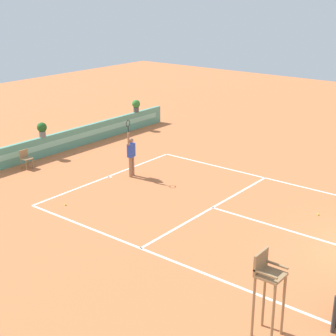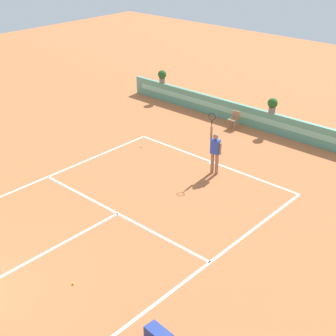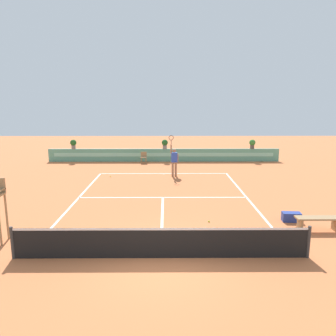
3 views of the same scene
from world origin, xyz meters
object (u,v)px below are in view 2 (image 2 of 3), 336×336
Objects in this scene: tennis_ball_near_baseline at (141,147)px; potted_plant_centre at (272,105)px; ball_kid_chair at (234,119)px; tennis_ball_mid_court at (73,283)px; gear_bag at (158,336)px; potted_plant_far_left at (162,76)px; tennis_player at (215,150)px.

tennis_ball_near_baseline is 0.09× the size of potted_plant_centre.
ball_kid_chair reaches higher than tennis_ball_mid_court.
gear_bag is 10.29× the size of tennis_ball_near_baseline.
gear_bag is at bearing -69.42° from potted_plant_centre.
tennis_ball_near_baseline and tennis_ball_mid_court have the same top height.
potted_plant_far_left is (-3.72, 5.47, 1.38)m from tennis_ball_near_baseline.
gear_bag is 9.21m from tennis_player.
ball_kid_chair is at bearing 115.93° from tennis_player.
potted_plant_centre is at bearing 24.49° from ball_kid_chair.
ball_kid_chair is 13.11m from tennis_ball_mid_court.
potted_plant_far_left is 7.11m from potted_plant_centre.
potted_plant_far_left and potted_plant_centre have the same top height.
potted_plant_far_left is at bearing 124.23° from tennis_ball_near_baseline.
gear_bag is at bearing -47.72° from potted_plant_far_left.
tennis_ball_near_baseline is at bearing -55.77° from potted_plant_far_left.
gear_bag is 3.25m from tennis_ball_mid_court.
potted_plant_centre reaches higher than gear_bag.
potted_plant_centre is (7.11, 0.00, 0.00)m from potted_plant_far_left.
potted_plant_far_left reaches higher than tennis_ball_mid_court.
tennis_player is 5.32m from potted_plant_centre.
ball_kid_chair is at bearing 104.88° from tennis_ball_mid_court.
ball_kid_chair is at bearing 117.70° from gear_bag.
tennis_ball_mid_court is (1.16, -8.12, -1.02)m from tennis_player.
gear_bag is 18.03m from potted_plant_far_left.
gear_bag reaches higher than tennis_ball_near_baseline.
tennis_ball_near_baseline is (-3.98, -0.20, -1.02)m from tennis_player.
tennis_ball_near_baseline is at bearing 122.98° from tennis_ball_mid_court.
tennis_ball_mid_court is at bearing -75.12° from ball_kid_chair.
potted_plant_far_left is at bearing 145.64° from tennis_player.
tennis_ball_near_baseline is 1.00× the size of tennis_ball_mid_court.
tennis_ball_mid_court is at bearing -57.02° from tennis_ball_near_baseline.
gear_bag is at bearing -43.09° from tennis_ball_near_baseline.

